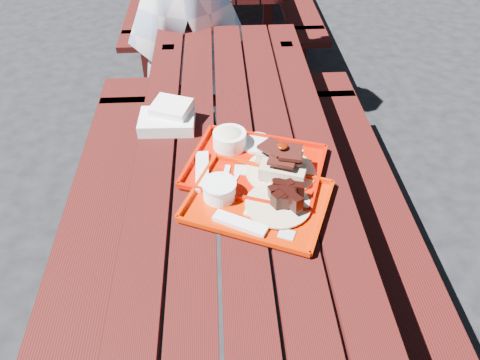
{
  "coord_description": "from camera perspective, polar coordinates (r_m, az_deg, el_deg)",
  "views": [
    {
      "loc": [
        -0.06,
        -1.26,
        1.8
      ],
      "look_at": [
        0.0,
        -0.15,
        0.82
      ],
      "focal_mm": 35.0,
      "sensor_mm": 36.0,
      "label": 1
    }
  ],
  "objects": [
    {
      "name": "far_tray",
      "position": [
        1.49,
        1.85,
        -2.5
      ],
      "size": [
        0.52,
        0.47,
        0.07
      ],
      "color": "#B82000",
      "rests_on": "picnic_table_near"
    },
    {
      "name": "white_cloth",
      "position": [
        1.85,
        -8.73,
        7.52
      ],
      "size": [
        0.22,
        0.19,
        0.09
      ],
      "color": "white",
      "rests_on": "picnic_table_near"
    },
    {
      "name": "ground",
      "position": [
        2.2,
        -0.23,
        -13.52
      ],
      "size": [
        60.0,
        60.0,
        0.0
      ],
      "primitive_type": "plane",
      "color": "black",
      "rests_on": "ground"
    },
    {
      "name": "picnic_table_near",
      "position": [
        1.77,
        -0.27,
        -3.08
      ],
      "size": [
        1.41,
        2.4,
        0.75
      ],
      "color": "#3B0B0B",
      "rests_on": "ground"
    },
    {
      "name": "near_tray",
      "position": [
        1.63,
        2.05,
        2.64
      ],
      "size": [
        0.54,
        0.48,
        0.14
      ],
      "color": "#B80F00",
      "rests_on": "picnic_table_near"
    }
  ]
}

